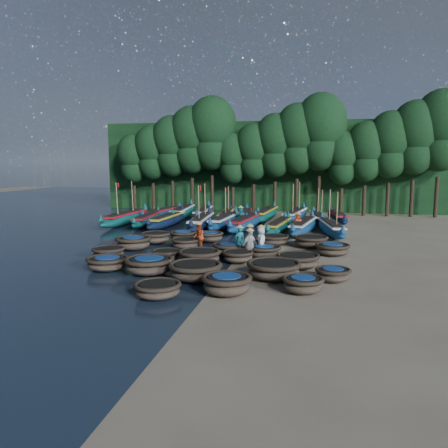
% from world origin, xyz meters
% --- Properties ---
extents(ground, '(120.00, 120.00, 0.00)m').
position_xyz_m(ground, '(0.00, 0.00, 0.00)').
color(ground, gray).
rests_on(ground, ground).
extents(foliage_wall, '(40.00, 3.00, 10.00)m').
position_xyz_m(foliage_wall, '(0.00, 23.50, 5.00)').
color(foliage_wall, black).
rests_on(foliage_wall, ground).
extents(coracle_2, '(2.03, 2.03, 0.65)m').
position_xyz_m(coracle_2, '(-1.86, -10.49, 0.37)').
color(coracle_2, brown).
rests_on(coracle_2, ground).
extents(coracle_3, '(2.38, 2.38, 0.84)m').
position_xyz_m(coracle_3, '(0.84, -9.51, 0.49)').
color(coracle_3, brown).
rests_on(coracle_3, ground).
extents(coracle_4, '(1.81, 1.81, 0.71)m').
position_xyz_m(coracle_4, '(3.97, -8.60, 0.41)').
color(coracle_4, brown).
rests_on(coracle_4, ground).
extents(coracle_5, '(2.19, 2.19, 0.70)m').
position_xyz_m(coracle_5, '(-6.00, -6.68, 0.41)').
color(coracle_5, brown).
rests_on(coracle_5, ground).
extents(coracle_6, '(2.89, 2.89, 0.85)m').
position_xyz_m(coracle_6, '(-3.60, -6.97, 0.49)').
color(coracle_6, brown).
rests_on(coracle_6, ground).
extents(coracle_7, '(3.05, 3.05, 0.85)m').
position_xyz_m(coracle_7, '(-1.05, -7.61, 0.48)').
color(coracle_7, brown).
rests_on(coracle_7, ground).
extents(coracle_8, '(2.80, 2.80, 0.85)m').
position_xyz_m(coracle_8, '(2.54, -6.61, 0.48)').
color(coracle_8, brown).
rests_on(coracle_8, ground).
extents(coracle_9, '(1.93, 1.93, 0.64)m').
position_xyz_m(coracle_9, '(5.28, -6.50, 0.37)').
color(coracle_9, brown).
rests_on(coracle_9, ground).
extents(coracle_10, '(1.87, 1.87, 0.73)m').
position_xyz_m(coracle_10, '(-7.08, -4.40, 0.42)').
color(coracle_10, brown).
rests_on(coracle_10, ground).
extents(coracle_11, '(1.83, 1.83, 0.63)m').
position_xyz_m(coracle_11, '(-3.75, -3.98, 0.36)').
color(coracle_11, brown).
rests_on(coracle_11, ground).
extents(coracle_12, '(2.52, 2.52, 0.80)m').
position_xyz_m(coracle_12, '(-1.69, -4.46, 0.46)').
color(coracle_12, brown).
rests_on(coracle_12, ground).
extents(coracle_13, '(2.02, 2.02, 0.67)m').
position_xyz_m(coracle_13, '(0.28, -3.64, 0.38)').
color(coracle_13, brown).
rests_on(coracle_13, ground).
extents(coracle_14, '(2.29, 2.29, 0.77)m').
position_xyz_m(coracle_14, '(3.58, -4.26, 0.44)').
color(coracle_14, brown).
rests_on(coracle_14, ground).
extents(coracle_15, '(2.70, 2.70, 0.83)m').
position_xyz_m(coracle_15, '(-6.82, -1.51, 0.48)').
color(coracle_15, brown).
rests_on(coracle_15, ground).
extents(coracle_16, '(2.21, 2.21, 0.69)m').
position_xyz_m(coracle_16, '(-3.65, -0.56, 0.39)').
color(coracle_16, brown).
rests_on(coracle_16, ground).
extents(coracle_17, '(2.38, 2.38, 0.73)m').
position_xyz_m(coracle_17, '(-0.55, -1.81, 0.42)').
color(coracle_17, brown).
rests_on(coracle_17, ground).
extents(coracle_18, '(2.38, 2.38, 0.72)m').
position_xyz_m(coracle_18, '(1.55, -2.16, 0.42)').
color(coracle_18, brown).
rests_on(coracle_18, ground).
extents(coracle_19, '(2.26, 2.26, 0.69)m').
position_xyz_m(coracle_19, '(5.47, -0.54, 0.40)').
color(coracle_19, brown).
rests_on(coracle_19, ground).
extents(coracle_20, '(2.02, 2.02, 0.78)m').
position_xyz_m(coracle_20, '(-6.21, 0.82, 0.45)').
color(coracle_20, brown).
rests_on(coracle_20, ground).
extents(coracle_21, '(2.28, 2.28, 0.66)m').
position_xyz_m(coracle_21, '(-4.73, 2.33, 0.38)').
color(coracle_21, brown).
rests_on(coracle_21, ground).
extents(coracle_22, '(2.04, 2.04, 0.69)m').
position_xyz_m(coracle_22, '(-2.74, 2.18, 0.40)').
color(coracle_22, brown).
rests_on(coracle_22, ground).
extents(coracle_23, '(2.06, 2.06, 0.64)m').
position_xyz_m(coracle_23, '(1.75, 2.14, 0.37)').
color(coracle_23, brown).
rests_on(coracle_23, ground).
extents(coracle_24, '(2.27, 2.27, 0.75)m').
position_xyz_m(coracle_24, '(4.16, 1.68, 0.43)').
color(coracle_24, brown).
rests_on(coracle_24, ground).
extents(long_boat_0, '(1.87, 8.96, 3.81)m').
position_xyz_m(long_boat_0, '(-12.05, 8.79, 0.60)').
color(long_boat_0, '#0E514A').
rests_on(long_boat_0, ground).
extents(long_boat_1, '(2.06, 7.84, 1.39)m').
position_xyz_m(long_boat_1, '(-10.00, 8.78, 0.53)').
color(long_boat_1, '#0E514A').
rests_on(long_boat_1, ground).
extents(long_boat_2, '(1.76, 8.41, 1.48)m').
position_xyz_m(long_boat_2, '(-8.02, 8.35, 0.56)').
color(long_boat_2, '#0D1A32').
rests_on(long_boat_2, ground).
extents(long_boat_3, '(2.17, 8.73, 3.72)m').
position_xyz_m(long_boat_3, '(-4.82, 7.75, 0.59)').
color(long_boat_3, '#0D1A32').
rests_on(long_boat_3, ground).
extents(long_boat_4, '(2.02, 8.41, 1.48)m').
position_xyz_m(long_boat_4, '(-3.10, 8.82, 0.56)').
color(long_boat_4, navy).
rests_on(long_boat_4, ground).
extents(long_boat_5, '(2.56, 8.70, 1.54)m').
position_xyz_m(long_boat_5, '(-1.19, 8.13, 0.59)').
color(long_boat_5, navy).
rests_on(long_boat_5, ground).
extents(long_boat_6, '(2.38, 7.77, 1.38)m').
position_xyz_m(long_boat_6, '(1.63, 7.16, 0.53)').
color(long_boat_6, '#0E514A').
rests_on(long_boat_6, ground).
extents(long_boat_7, '(2.75, 8.19, 1.46)m').
position_xyz_m(long_boat_7, '(3.53, 7.29, 0.56)').
color(long_boat_7, navy).
rests_on(long_boat_7, ground).
extents(long_boat_8, '(2.70, 7.91, 3.40)m').
position_xyz_m(long_boat_8, '(5.61, 7.01, 0.54)').
color(long_boat_8, navy).
rests_on(long_boat_8, ground).
extents(long_boat_9, '(2.54, 7.71, 1.37)m').
position_xyz_m(long_boat_9, '(-10.30, 13.59, 0.52)').
color(long_boat_9, navy).
rests_on(long_boat_9, ground).
extents(long_boat_10, '(2.38, 9.04, 1.60)m').
position_xyz_m(long_boat_10, '(-8.36, 14.04, 0.61)').
color(long_boat_10, '#0E514A').
rests_on(long_boat_10, ground).
extents(long_boat_11, '(2.33, 8.36, 1.48)m').
position_xyz_m(long_boat_11, '(-6.30, 14.12, 0.56)').
color(long_boat_11, navy).
rests_on(long_boat_11, ground).
extents(long_boat_12, '(1.96, 7.63, 3.25)m').
position_xyz_m(long_boat_12, '(-3.76, 12.89, 0.52)').
color(long_boat_12, '#0D1A32').
rests_on(long_boat_12, ground).
extents(long_boat_13, '(2.63, 8.05, 1.43)m').
position_xyz_m(long_boat_13, '(-1.86, 13.11, 0.55)').
color(long_boat_13, navy).
rests_on(long_boat_13, ground).
extents(long_boat_14, '(2.38, 8.77, 1.55)m').
position_xyz_m(long_boat_14, '(-0.20, 14.24, 0.59)').
color(long_boat_14, '#0E514A').
rests_on(long_boat_14, ground).
extents(long_boat_15, '(2.83, 8.38, 3.61)m').
position_xyz_m(long_boat_15, '(2.57, 14.25, 0.57)').
color(long_boat_15, navy).
rests_on(long_boat_15, ground).
extents(long_boat_16, '(2.21, 7.39, 3.16)m').
position_xyz_m(long_boat_16, '(4.69, 12.83, 0.50)').
color(long_boat_16, navy).
rests_on(long_boat_16, ground).
extents(long_boat_17, '(2.27, 7.63, 1.35)m').
position_xyz_m(long_boat_17, '(6.40, 14.28, 0.51)').
color(long_boat_17, '#0D1A32').
rests_on(long_boat_17, ground).
extents(fisherman_0, '(0.64, 0.92, 1.99)m').
position_xyz_m(fisherman_0, '(1.30, -1.60, 0.95)').
color(fisherman_0, silver).
rests_on(fisherman_0, ground).
extents(fisherman_1, '(0.78, 0.75, 2.00)m').
position_xyz_m(fisherman_1, '(0.09, -2.01, 0.99)').
color(fisherman_1, '#1B7272').
rests_on(fisherman_1, ground).
extents(fisherman_2, '(0.92, 1.03, 1.95)m').
position_xyz_m(fisherman_2, '(-2.75, -0.74, 0.92)').
color(fisherman_2, '#C5411A').
rests_on(fisherman_2, ground).
extents(fisherman_3, '(1.29, 0.94, 1.98)m').
position_xyz_m(fisherman_3, '(0.58, -1.27, 0.93)').
color(fisherman_3, black).
rests_on(fisherman_3, ground).
extents(fisherman_4, '(1.00, 1.10, 2.00)m').
position_xyz_m(fisherman_4, '(0.85, -3.00, 0.95)').
color(fisherman_4, silver).
rests_on(fisherman_4, ground).
extents(fisherman_5, '(1.62, 0.82, 1.87)m').
position_xyz_m(fisherman_5, '(-1.95, 10.32, 0.87)').
color(fisherman_5, '#1B7272').
rests_on(fisherman_5, ground).
extents(fisherman_6, '(0.81, 0.54, 1.85)m').
position_xyz_m(fisherman_6, '(3.11, 6.73, 0.88)').
color(fisherman_6, '#C5411A').
rests_on(fisherman_6, ground).
extents(tree_0, '(3.68, 3.68, 8.68)m').
position_xyz_m(tree_0, '(-16.00, 20.00, 5.97)').
color(tree_0, black).
rests_on(tree_0, ground).
extents(tree_1, '(4.09, 4.09, 9.65)m').
position_xyz_m(tree_1, '(-13.70, 20.00, 6.65)').
color(tree_1, black).
rests_on(tree_1, ground).
extents(tree_2, '(4.51, 4.51, 10.63)m').
position_xyz_m(tree_2, '(-11.40, 20.00, 7.32)').
color(tree_2, black).
rests_on(tree_2, ground).
extents(tree_3, '(4.92, 4.92, 11.60)m').
position_xyz_m(tree_3, '(-9.10, 20.00, 8.00)').
color(tree_3, black).
rests_on(tree_3, ground).
extents(tree_4, '(5.34, 5.34, 12.58)m').
position_xyz_m(tree_4, '(-6.80, 20.00, 8.67)').
color(tree_4, black).
rests_on(tree_4, ground).
extents(tree_5, '(3.68, 3.68, 8.68)m').
position_xyz_m(tree_5, '(-4.50, 20.00, 5.97)').
color(tree_5, black).
rests_on(tree_5, ground).
extents(tree_6, '(4.09, 4.09, 9.65)m').
position_xyz_m(tree_6, '(-2.20, 20.00, 6.65)').
color(tree_6, black).
rests_on(tree_6, ground).
extents(tree_7, '(4.51, 4.51, 10.63)m').
position_xyz_m(tree_7, '(0.10, 20.00, 7.32)').
color(tree_7, black).
rests_on(tree_7, ground).
extents(tree_8, '(4.92, 4.92, 11.60)m').
position_xyz_m(tree_8, '(2.40, 20.00, 8.00)').
color(tree_8, black).
rests_on(tree_8, ground).
extents(tree_9, '(5.34, 5.34, 12.58)m').
position_xyz_m(tree_9, '(4.70, 20.00, 8.67)').
color(tree_9, black).
rests_on(tree_9, ground).
extents(tree_10, '(3.68, 3.68, 8.68)m').
position_xyz_m(tree_10, '(7.00, 20.00, 5.97)').
color(tree_10, black).
rests_on(tree_10, ground).
extents(tree_11, '(4.09, 4.09, 9.65)m').
position_xyz_m(tree_11, '(9.30, 20.00, 6.65)').
color(tree_11, black).
rests_on(tree_11, ground).
extents(tree_12, '(4.51, 4.51, 10.63)m').
position_xyz_m(tree_12, '(11.60, 20.00, 7.32)').
color(tree_12, black).
rests_on(tree_12, ground).
extents(tree_13, '(4.92, 4.92, 11.60)m').
position_xyz_m(tree_13, '(13.90, 20.00, 8.00)').
color(tree_13, black).
rests_on(tree_13, ground).
extents(tree_14, '(5.34, 5.34, 12.58)m').
position_xyz_m(tree_14, '(16.20, 20.00, 8.67)').
color(tree_14, black).
rests_on(tree_14, ground).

